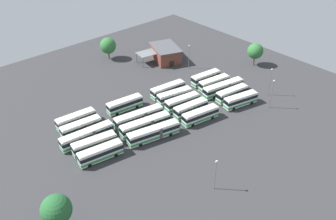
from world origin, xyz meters
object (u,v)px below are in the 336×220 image
Objects in this scene: bus_row2_slot2 at (139,117)px; lamp_post_by_building at (215,174)px; bus_row2_slot3 at (145,125)px; bus_row3_slot2 at (87,136)px; bus_row3_slot3 at (94,144)px; tree_northwest at (255,51)px; depot_building at (166,53)px; bus_row0_slot4 at (241,100)px; bus_row3_slot1 at (81,127)px; bus_row3_slot0 at (76,120)px; bus_row3_slot4 at (100,153)px; bus_row0_slot1 at (214,83)px; tree_south_edge at (56,210)px; maintenance_shelter at (150,53)px; bus_row1_slot3 at (191,109)px; bus_row0_slot0 at (206,78)px; bus_row1_slot4 at (200,115)px; bus_row2_slot4 at (154,133)px; bus_row1_slot1 at (175,96)px; lamp_post_near_entrance at (189,56)px; bus_row2_slot0 at (125,104)px; bus_row0_slot3 at (232,94)px; tree_north_edge at (108,46)px; lamp_post_far_corner at (270,81)px; lamp_post_mid_lot at (272,93)px.

lamp_post_by_building reaches higher than bus_row2_slot2.
bus_row3_slot2 is (14.09, -6.26, 0.00)m from bus_row2_slot3.
tree_northwest is (-68.28, -2.56, 3.52)m from bus_row3_slot3.
bus_row2_slot2 is 0.98× the size of depot_building.
bus_row3_slot1 is (42.24, -19.59, 0.00)m from bus_row0_slot4.
bus_row0_slot4 is at bearing 155.12° from bus_row3_slot1.
bus_row3_slot0 is at bearing -101.54° from bus_row3_slot1.
bus_row0_slot1 is at bearing -174.06° from bus_row3_slot4.
bus_row3_slot0 is 35.72m from tree_south_edge.
bus_row2_slot3 is 41.92m from maintenance_shelter.
bus_row0_slot4 is at bearing 29.04° from tree_northwest.
bus_row3_slot2 is (28.69, -8.70, 0.00)m from bus_row1_slot3.
bus_row0_slot0 is 21.99m from bus_row1_slot4.
bus_row2_slot4 is 19.45m from bus_row3_slot1.
maintenance_shelter is (-11.73, -25.84, 1.77)m from bus_row1_slot1.
depot_building is 1.63× the size of tree_south_edge.
bus_row1_slot1 is 23.03m from lamp_post_near_entrance.
bus_row0_slot0 is 0.74× the size of bus_row2_slot4.
bus_row1_slot3 is at bearing 131.35° from bus_row2_slot0.
tree_northwest reaches higher than maintenance_shelter.
bus_row0_slot3 and bus_row2_slot2 have the same top height.
bus_row0_slot1 is 1.34× the size of tree_northwest.
bus_row0_slot1 is 1.00× the size of bus_row2_slot0.
tree_north_edge is (13.09, -36.56, 3.30)m from bus_row0_slot0.
bus_row2_slot3 is at bearing -9.47° from bus_row0_slot3.
lamp_post_far_corner is at bearing 149.77° from bus_row0_slot3.
bus_row0_slot4 is 0.99× the size of bus_row3_slot1.
bus_row1_slot1 is (14.78, -2.62, 0.00)m from bus_row0_slot1.
bus_row2_slot3 is 43.91m from depot_building.
lamp_post_far_corner is at bearing 49.12° from tree_northwest.
bus_row1_slot4 is at bearing 141.56° from bus_row3_slot0.
bus_row2_slot4 is at bearing 30.79° from bus_row1_slot1.
bus_row0_slot0 is 44.41m from bus_row3_slot0.
bus_row0_slot0 is 1.10× the size of maintenance_shelter.
lamp_post_by_building reaches higher than bus_row2_slot0.
bus_row2_slot2 is 1.26× the size of bus_row3_slot3.
bus_row3_slot4 is 1.25× the size of lamp_post_mid_lot.
bus_row0_slot1 is 0.99× the size of bus_row0_slot3.
lamp_post_mid_lot is 61.51m from tree_north_edge.
tree_south_edge is (47.12, 7.81, 4.17)m from bus_row1_slot4.
bus_row3_slot0 is (43.18, -11.53, 0.00)m from bus_row0_slot1.
bus_row0_slot1 is at bearing -167.01° from bus_row2_slot4.
depot_building is 1.64× the size of lamp_post_far_corner.
bus_row1_slot3 is at bearing -165.80° from tree_south_edge.
bus_row1_slot4 is 0.78× the size of bus_row2_slot3.
bus_row0_slot0 is 0.98× the size of bus_row2_slot0.
bus_row1_slot1 is at bearing -99.06° from bus_row1_slot3.
lamp_post_near_entrance reaches higher than bus_row3_slot3.
bus_row1_slot1 and bus_row3_slot1 have the same top height.
bus_row2_slot3 is at bearing 156.04° from bus_row3_slot2.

